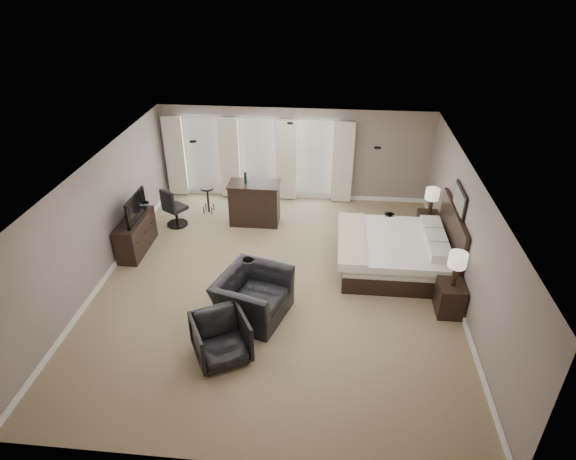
# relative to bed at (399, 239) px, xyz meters

# --- Properties ---
(room) EXTENTS (7.60, 8.60, 2.64)m
(room) POSITION_rel_bed_xyz_m (-2.58, -0.84, 0.54)
(room) COLOR #857254
(room) RESTS_ON ground
(window_bay) EXTENTS (5.25, 0.20, 2.30)m
(window_bay) POSITION_rel_bed_xyz_m (-3.58, 3.27, 0.45)
(window_bay) COLOR silver
(window_bay) RESTS_ON room
(bed) EXTENTS (2.38, 2.27, 1.51)m
(bed) POSITION_rel_bed_xyz_m (0.00, 0.00, 0.00)
(bed) COLOR silver
(bed) RESTS_ON ground
(nightstand_near) EXTENTS (0.49, 0.60, 0.66)m
(nightstand_near) POSITION_rel_bed_xyz_m (0.89, -1.45, -0.43)
(nightstand_near) COLOR black
(nightstand_near) RESTS_ON ground
(nightstand_far) EXTENTS (0.48, 0.59, 0.65)m
(nightstand_far) POSITION_rel_bed_xyz_m (0.89, 1.45, -0.43)
(nightstand_far) COLOR black
(nightstand_far) RESTS_ON ground
(lamp_near) EXTENTS (0.35, 0.35, 0.71)m
(lamp_near) POSITION_rel_bed_xyz_m (0.89, -1.45, 0.26)
(lamp_near) COLOR beige
(lamp_near) RESTS_ON nightstand_near
(lamp_far) EXTENTS (0.33, 0.33, 0.68)m
(lamp_far) POSITION_rel_bed_xyz_m (0.89, 1.45, 0.23)
(lamp_far) COLOR beige
(lamp_far) RESTS_ON nightstand_far
(wall_art) EXTENTS (0.04, 0.96, 0.56)m
(wall_art) POSITION_rel_bed_xyz_m (1.12, 0.00, 0.99)
(wall_art) COLOR slate
(wall_art) RESTS_ON room
(dresser) EXTENTS (0.46, 1.44, 0.84)m
(dresser) POSITION_rel_bed_xyz_m (-6.03, 0.17, -0.34)
(dresser) COLOR black
(dresser) RESTS_ON ground
(tv) EXTENTS (0.61, 1.06, 0.14)m
(tv) POSITION_rel_bed_xyz_m (-6.03, 0.17, 0.15)
(tv) COLOR black
(tv) RESTS_ON dresser
(armchair_near) EXTENTS (1.27, 1.58, 1.20)m
(armchair_near) POSITION_rel_bed_xyz_m (-2.91, -1.90, -0.16)
(armchair_near) COLOR black
(armchair_near) RESTS_ON ground
(armchair_far) EXTENTS (1.19, 1.17, 0.92)m
(armchair_far) POSITION_rel_bed_xyz_m (-3.28, -3.09, -0.30)
(armchair_far) COLOR black
(armchair_far) RESTS_ON ground
(bar_counter) EXTENTS (1.30, 0.68, 1.13)m
(bar_counter) POSITION_rel_bed_xyz_m (-3.46, 1.76, -0.19)
(bar_counter) COLOR black
(bar_counter) RESTS_ON ground
(bar_stool_left) EXTENTS (0.45, 0.45, 0.75)m
(bar_stool_left) POSITION_rel_bed_xyz_m (-4.82, 2.23, -0.38)
(bar_stool_left) COLOR black
(bar_stool_left) RESTS_ON ground
(bar_stool_right) EXTENTS (0.49, 0.49, 0.84)m
(bar_stool_right) POSITION_rel_bed_xyz_m (-3.58, 2.70, -0.34)
(bar_stool_right) COLOR black
(bar_stool_right) RESTS_ON ground
(desk_chair) EXTENTS (0.73, 0.73, 1.05)m
(desk_chair) POSITION_rel_bed_xyz_m (-5.46, 1.44, -0.23)
(desk_chair) COLOR black
(desk_chair) RESTS_ON ground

